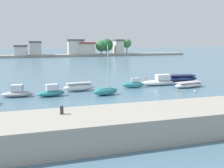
% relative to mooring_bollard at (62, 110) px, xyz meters
% --- Properties ---
extents(ground_plane, '(400.00, 400.00, 0.00)m').
position_rel_mooring_bollard_xyz_m(ground_plane, '(5.75, 5.82, -2.26)').
color(ground_plane, slate).
extents(seawall_embankment, '(92.82, 5.11, 1.96)m').
position_rel_mooring_bollard_xyz_m(seawall_embankment, '(5.75, -0.72, -1.28)').
color(seawall_embankment, '#9E998C').
rests_on(seawall_embankment, ground).
extents(mooring_bollard, '(0.26, 0.26, 0.59)m').
position_rel_mooring_bollard_xyz_m(mooring_bollard, '(0.00, 0.00, 0.00)').
color(mooring_bollard, '#2D2D33').
rests_on(mooring_bollard, seawall_embankment).
extents(moored_boat_1, '(4.12, 1.81, 1.56)m').
position_rel_mooring_bollard_xyz_m(moored_boat_1, '(-4.11, 16.12, -1.74)').
color(moored_boat_1, '#9E9EA3').
rests_on(moored_boat_1, ground).
extents(moored_boat_2, '(3.76, 1.90, 1.56)m').
position_rel_mooring_bollard_xyz_m(moored_boat_2, '(0.04, 15.23, -1.70)').
color(moored_boat_2, teal).
rests_on(moored_boat_2, ground).
extents(moored_boat_3, '(4.62, 1.84, 1.20)m').
position_rel_mooring_bollard_xyz_m(moored_boat_3, '(4.05, 17.65, -1.68)').
color(moored_boat_3, white).
rests_on(moored_boat_3, ground).
extents(moored_boat_4, '(3.59, 1.83, 6.57)m').
position_rel_mooring_bollard_xyz_m(moored_boat_4, '(6.92, 13.93, -1.70)').
color(moored_boat_4, teal).
rests_on(moored_boat_4, ground).
extents(moored_boat_5, '(3.53, 1.59, 1.49)m').
position_rel_mooring_bollard_xyz_m(moored_boat_5, '(12.31, 17.71, -1.71)').
color(moored_boat_5, teal).
rests_on(moored_boat_5, ground).
extents(moored_boat_6, '(5.45, 1.75, 1.72)m').
position_rel_mooring_bollard_xyz_m(moored_boat_6, '(16.91, 18.64, -1.63)').
color(moored_boat_6, white).
rests_on(moored_boat_6, ground).
extents(moored_boat_7, '(5.38, 2.52, 0.84)m').
position_rel_mooring_bollard_xyz_m(moored_boat_7, '(20.60, 15.72, -1.86)').
color(moored_boat_7, white).
rests_on(moored_boat_7, ground).
extents(moored_boat_8, '(5.80, 2.80, 1.11)m').
position_rel_mooring_bollard_xyz_m(moored_boat_8, '(22.65, 21.17, -1.73)').
color(moored_boat_8, navy).
rests_on(moored_boat_8, ground).
extents(mooring_buoy_0, '(0.24, 0.24, 0.24)m').
position_rel_mooring_bollard_xyz_m(mooring_buoy_0, '(17.27, 13.30, -2.14)').
color(mooring_buoy_0, orange).
rests_on(mooring_buoy_0, ground).
extents(mooring_buoy_1, '(0.28, 0.28, 0.28)m').
position_rel_mooring_bollard_xyz_m(mooring_buoy_1, '(23.57, 23.98, -2.12)').
color(mooring_buoy_1, yellow).
rests_on(mooring_buoy_1, ground).
extents(mooring_buoy_2, '(0.31, 0.31, 0.31)m').
position_rel_mooring_bollard_xyz_m(mooring_buoy_2, '(19.16, 12.04, -2.10)').
color(mooring_buoy_2, white).
rests_on(mooring_buoy_2, ground).
extents(mooring_buoy_3, '(0.31, 0.31, 0.31)m').
position_rel_mooring_bollard_xyz_m(mooring_buoy_3, '(17.97, 26.10, -2.10)').
color(mooring_buoy_3, orange).
rests_on(mooring_buoy_3, ground).
extents(distant_shoreline, '(120.29, 7.05, 7.59)m').
position_rel_mooring_bollard_xyz_m(distant_shoreline, '(12.02, 93.52, 0.48)').
color(distant_shoreline, gray).
rests_on(distant_shoreline, ground).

